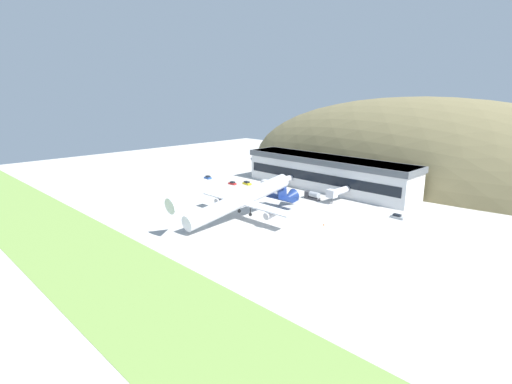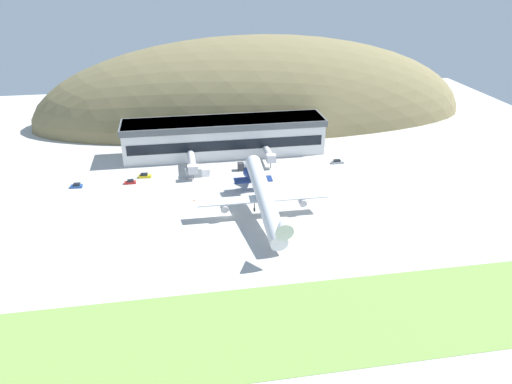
{
  "view_description": "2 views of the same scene",
  "coord_description": "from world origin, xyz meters",
  "px_view_note": "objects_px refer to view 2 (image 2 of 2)",
  "views": [
    {
      "loc": [
        102.32,
        -87.0,
        40.41
      ],
      "look_at": [
        12.6,
        1.74,
        8.76
      ],
      "focal_mm": 28.0,
      "sensor_mm": 36.0,
      "label": 1
    },
    {
      "loc": [
        -13.56,
        -131.97,
        70.65
      ],
      "look_at": [
        8.64,
        -3.05,
        8.47
      ],
      "focal_mm": 35.0,
      "sensor_mm": 36.0,
      "label": 2
    }
  ],
  "objects_px": {
    "service_car_2": "(337,162)",
    "fuel_truck": "(246,166)",
    "traffic_cone_1": "(194,200)",
    "traffic_cone_0": "(321,191)",
    "service_car_1": "(145,176)",
    "terminal_building": "(224,135)",
    "box_truck": "(197,172)",
    "jetway_1": "(269,155)",
    "service_car_0": "(77,186)",
    "cargo_airplane": "(264,197)",
    "jetway_0": "(192,163)",
    "service_car_3": "(130,182)"
  },
  "relations": [
    {
      "from": "terminal_building",
      "to": "jetway_0",
      "type": "bearing_deg",
      "value": -128.57
    },
    {
      "from": "cargo_airplane",
      "to": "service_car_0",
      "type": "height_order",
      "value": "cargo_airplane"
    },
    {
      "from": "service_car_0",
      "to": "fuel_truck",
      "type": "height_order",
      "value": "fuel_truck"
    },
    {
      "from": "jetway_0",
      "to": "fuel_truck",
      "type": "height_order",
      "value": "jetway_0"
    },
    {
      "from": "terminal_building",
      "to": "jetway_0",
      "type": "xyz_separation_m",
      "value": [
        -13.63,
        -17.08,
        -3.86
      ]
    },
    {
      "from": "jetway_1",
      "to": "service_car_0",
      "type": "bearing_deg",
      "value": -172.62
    },
    {
      "from": "fuel_truck",
      "to": "box_truck",
      "type": "relative_size",
      "value": 0.76
    },
    {
      "from": "service_car_0",
      "to": "fuel_truck",
      "type": "distance_m",
      "value": 58.91
    },
    {
      "from": "service_car_0",
      "to": "terminal_building",
      "type": "bearing_deg",
      "value": 23.51
    },
    {
      "from": "traffic_cone_1",
      "to": "service_car_0",
      "type": "bearing_deg",
      "value": 156.6
    },
    {
      "from": "service_car_2",
      "to": "service_car_3",
      "type": "relative_size",
      "value": 1.17
    },
    {
      "from": "terminal_building",
      "to": "jetway_0",
      "type": "height_order",
      "value": "terminal_building"
    },
    {
      "from": "service_car_2",
      "to": "service_car_3",
      "type": "xyz_separation_m",
      "value": [
        -75.68,
        -5.62,
        -0.04
      ]
    },
    {
      "from": "terminal_building",
      "to": "traffic_cone_0",
      "type": "relative_size",
      "value": 134.26
    },
    {
      "from": "service_car_2",
      "to": "cargo_airplane",
      "type": "bearing_deg",
      "value": -133.39
    },
    {
      "from": "traffic_cone_0",
      "to": "traffic_cone_1",
      "type": "bearing_deg",
      "value": 179.4
    },
    {
      "from": "jetway_0",
      "to": "service_car_0",
      "type": "bearing_deg",
      "value": -171.47
    },
    {
      "from": "cargo_airplane",
      "to": "box_truck",
      "type": "height_order",
      "value": "cargo_airplane"
    },
    {
      "from": "service_car_2",
      "to": "traffic_cone_1",
      "type": "distance_m",
      "value": 59.3
    },
    {
      "from": "service_car_2",
      "to": "traffic_cone_1",
      "type": "xyz_separation_m",
      "value": [
        -54.91,
        -22.39,
        -0.34
      ]
    },
    {
      "from": "service_car_2",
      "to": "fuel_truck",
      "type": "xyz_separation_m",
      "value": [
        -34.63,
        -0.45,
        0.91
      ]
    },
    {
      "from": "service_car_0",
      "to": "box_truck",
      "type": "relative_size",
      "value": 0.47
    },
    {
      "from": "service_car_0",
      "to": "traffic_cone_0",
      "type": "height_order",
      "value": "service_car_0"
    },
    {
      "from": "service_car_1",
      "to": "box_truck",
      "type": "xyz_separation_m",
      "value": [
        18.24,
        -2.22,
        0.88
      ]
    },
    {
      "from": "jetway_0",
      "to": "service_car_2",
      "type": "xyz_separation_m",
      "value": [
        54.15,
        -0.09,
        -3.38
      ]
    },
    {
      "from": "service_car_2",
      "to": "traffic_cone_0",
      "type": "height_order",
      "value": "service_car_2"
    },
    {
      "from": "cargo_airplane",
      "to": "service_car_3",
      "type": "xyz_separation_m",
      "value": [
        -40.65,
        31.44,
        -6.0
      ]
    },
    {
      "from": "jetway_1",
      "to": "traffic_cone_1",
      "type": "bearing_deg",
      "value": -139.15
    },
    {
      "from": "jetway_1",
      "to": "service_car_0",
      "type": "distance_m",
      "value": 68.38
    },
    {
      "from": "terminal_building",
      "to": "box_truck",
      "type": "relative_size",
      "value": 9.1
    },
    {
      "from": "traffic_cone_1",
      "to": "service_car_1",
      "type": "bearing_deg",
      "value": 126.9
    },
    {
      "from": "jetway_0",
      "to": "service_car_1",
      "type": "height_order",
      "value": "jetway_0"
    },
    {
      "from": "service_car_2",
      "to": "box_truck",
      "type": "height_order",
      "value": "box_truck"
    },
    {
      "from": "service_car_0",
      "to": "service_car_3",
      "type": "height_order",
      "value": "service_car_0"
    },
    {
      "from": "jetway_1",
      "to": "service_car_0",
      "type": "xyz_separation_m",
      "value": [
        -67.73,
        -8.77,
        -3.37
      ]
    },
    {
      "from": "fuel_truck",
      "to": "terminal_building",
      "type": "bearing_deg",
      "value": 108.5
    },
    {
      "from": "fuel_truck",
      "to": "traffic_cone_0",
      "type": "xyz_separation_m",
      "value": [
        21.65,
        -22.38,
        -1.24
      ]
    },
    {
      "from": "traffic_cone_1",
      "to": "terminal_building",
      "type": "bearing_deg",
      "value": 70.02
    },
    {
      "from": "terminal_building",
      "to": "service_car_1",
      "type": "relative_size",
      "value": 17.16
    },
    {
      "from": "jetway_1",
      "to": "service_car_3",
      "type": "bearing_deg",
      "value": -170.25
    },
    {
      "from": "cargo_airplane",
      "to": "service_car_0",
      "type": "relative_size",
      "value": 13.51
    },
    {
      "from": "box_truck",
      "to": "traffic_cone_0",
      "type": "xyz_separation_m",
      "value": [
        39.7,
        -19.54,
        -1.22
      ]
    },
    {
      "from": "cargo_airplane",
      "to": "fuel_truck",
      "type": "relative_size",
      "value": 8.31
    },
    {
      "from": "traffic_cone_0",
      "to": "service_car_0",
      "type": "bearing_deg",
      "value": 168.02
    },
    {
      "from": "cargo_airplane",
      "to": "service_car_2",
      "type": "xyz_separation_m",
      "value": [
        35.03,
        37.06,
        -5.96
      ]
    },
    {
      "from": "jetway_1",
      "to": "service_car_0",
      "type": "height_order",
      "value": "jetway_1"
    },
    {
      "from": "service_car_3",
      "to": "traffic_cone_0",
      "type": "xyz_separation_m",
      "value": [
        62.7,
        -17.21,
        -0.3
      ]
    },
    {
      "from": "traffic_cone_1",
      "to": "service_car_3",
      "type": "bearing_deg",
      "value": 141.08
    },
    {
      "from": "jetway_0",
      "to": "service_car_0",
      "type": "height_order",
      "value": "jetway_0"
    },
    {
      "from": "service_car_1",
      "to": "traffic_cone_0",
      "type": "bearing_deg",
      "value": -20.59
    }
  ]
}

